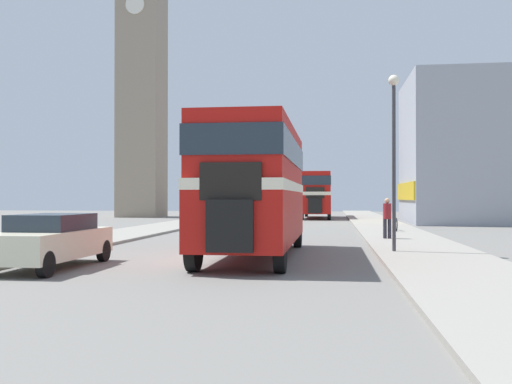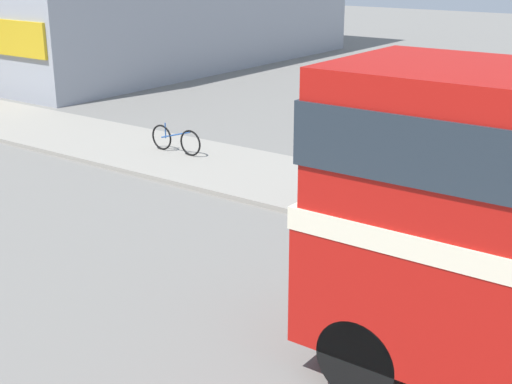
% 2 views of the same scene
% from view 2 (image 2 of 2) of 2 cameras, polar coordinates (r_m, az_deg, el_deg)
% --- Properties ---
extents(pedestrian_walking, '(0.35, 0.35, 1.75)m').
position_cam_2_polar(pedestrian_walking, '(15.33, 7.15, 2.51)').
color(pedestrian_walking, '#282833').
rests_on(pedestrian_walking, sidewalk_right).
extents(bicycle_on_pavement, '(0.05, 1.76, 0.78)m').
position_cam_2_polar(bicycle_on_pavement, '(19.54, -6.44, 4.17)').
color(bicycle_on_pavement, black).
rests_on(bicycle_on_pavement, sidewalk_right).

